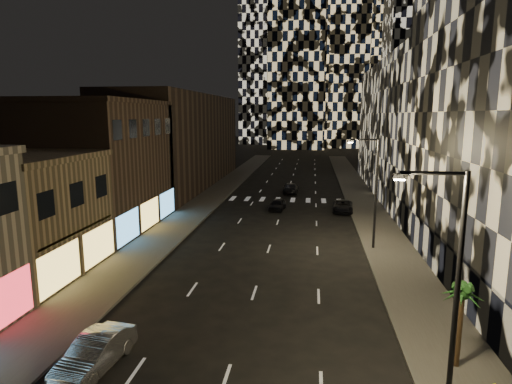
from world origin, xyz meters
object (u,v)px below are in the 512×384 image
(streetlight_far, at_px, (373,186))
(car_dark_midlane, at_px, (277,205))
(streetlight_near, at_px, (451,278))
(car_silver_parked, at_px, (95,353))
(palm_tree, at_px, (462,298))
(car_dark_rightlane, at_px, (343,206))
(car_dark_oncoming, at_px, (291,188))

(streetlight_far, distance_m, car_dark_midlane, 17.01)
(streetlight_near, relative_size, car_silver_parked, 1.97)
(streetlight_near, distance_m, palm_tree, 4.02)
(streetlight_far, xyz_separation_m, car_dark_midlane, (-8.85, 13.74, -4.70))
(streetlight_near, distance_m, streetlight_far, 20.00)
(car_dark_midlane, distance_m, palm_tree, 32.46)
(car_silver_parked, height_order, car_dark_midlane, car_silver_parked)
(palm_tree, bearing_deg, streetlight_far, 95.19)
(streetlight_far, distance_m, car_silver_parked, 24.13)
(car_dark_midlane, relative_size, palm_tree, 1.01)
(streetlight_near, bearing_deg, palm_tree, 63.71)
(car_silver_parked, distance_m, car_dark_rightlane, 35.14)
(streetlight_far, height_order, palm_tree, streetlight_far)
(car_dark_rightlane, height_order, palm_tree, palm_tree)
(streetlight_near, relative_size, car_dark_oncoming, 1.83)
(car_dark_rightlane, bearing_deg, streetlight_far, -80.87)
(car_dark_midlane, height_order, car_dark_rightlane, car_dark_rightlane)
(car_dark_oncoming, bearing_deg, streetlight_far, 108.22)
(streetlight_far, relative_size, palm_tree, 2.35)
(car_silver_parked, bearing_deg, car_dark_rightlane, 74.60)
(streetlight_near, height_order, car_dark_midlane, streetlight_near)
(car_dark_oncoming, bearing_deg, car_dark_midlane, 85.81)
(streetlight_near, height_order, palm_tree, streetlight_near)
(car_silver_parked, bearing_deg, palm_tree, 13.57)
(car_dark_midlane, xyz_separation_m, car_dark_rightlane, (7.50, -0.01, 0.00))
(car_dark_oncoming, xyz_separation_m, car_dark_rightlane, (6.50, -11.36, -0.05))
(car_dark_oncoming, bearing_deg, palm_tree, 103.45)
(car_dark_midlane, height_order, car_dark_oncoming, car_dark_oncoming)
(car_dark_oncoming, xyz_separation_m, palm_tree, (9.39, -41.99, 2.60))
(car_silver_parked, xyz_separation_m, palm_tree, (15.69, 2.10, 2.56))
(streetlight_far, bearing_deg, car_dark_midlane, 122.79)
(streetlight_near, relative_size, palm_tree, 2.35)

